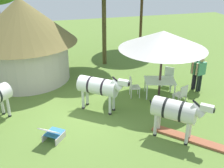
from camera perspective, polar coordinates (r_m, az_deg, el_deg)
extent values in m
plane|color=olive|center=(11.03, -5.85, -5.89)|extent=(36.00, 36.00, 0.00)
cylinder|color=beige|center=(14.29, -17.12, 4.58)|extent=(4.08, 4.08, 1.89)
cone|color=olive|center=(13.77, -18.15, 12.34)|extent=(5.07, 5.07, 2.07)
cylinder|color=#442F31|center=(12.05, 9.94, 2.29)|extent=(0.10, 0.10, 2.15)
cone|color=silver|center=(11.58, 10.46, 8.92)|extent=(3.65, 3.65, 0.74)
cube|color=white|center=(12.18, 9.82, 0.74)|extent=(1.50, 1.27, 0.04)
cylinder|color=silver|center=(12.63, 6.81, -0.01)|extent=(0.06, 0.06, 0.70)
cylinder|color=silver|center=(12.81, 12.02, -0.04)|extent=(0.06, 0.06, 0.70)
cylinder|color=silver|center=(11.88, 7.19, -1.68)|extent=(0.06, 0.06, 0.70)
cylinder|color=silver|center=(12.07, 12.72, -1.69)|extent=(0.06, 0.06, 0.70)
cube|color=silver|center=(13.25, 11.36, 1.34)|extent=(0.61, 0.61, 0.04)
cube|color=silver|center=(13.33, 11.70, 2.51)|extent=(0.34, 0.34, 0.45)
cylinder|color=silver|center=(13.13, 11.81, 0.01)|extent=(0.04, 0.04, 0.45)
cylinder|color=silver|center=(13.23, 10.26, 0.34)|extent=(0.04, 0.04, 0.45)
cylinder|color=silver|center=(13.45, 12.29, 0.56)|extent=(0.04, 0.04, 0.45)
cylinder|color=silver|center=(13.55, 10.77, 0.88)|extent=(0.04, 0.04, 0.45)
cube|color=silver|center=(12.05, 4.70, -0.64)|extent=(0.49, 0.50, 0.04)
cube|color=silver|center=(11.93, 3.84, 0.30)|extent=(0.11, 0.44, 0.45)
cylinder|color=silver|center=(12.35, 5.33, -1.17)|extent=(0.04, 0.04, 0.45)
cylinder|color=silver|center=(12.02, 5.67, -1.96)|extent=(0.04, 0.04, 0.45)
cylinder|color=silver|center=(12.29, 3.68, -1.25)|extent=(0.04, 0.04, 0.45)
cylinder|color=silver|center=(11.95, 3.98, -2.04)|extent=(0.04, 0.04, 0.45)
cube|color=silver|center=(11.69, 13.73, -2.16)|extent=(0.57, 0.56, 0.04)
cube|color=silver|center=(11.49, 14.58, -1.48)|extent=(0.42, 0.22, 0.45)
cylinder|color=silver|center=(11.74, 12.36, -3.11)|extent=(0.04, 0.04, 0.45)
cylinder|color=silver|center=(12.02, 13.51, -2.56)|extent=(0.04, 0.04, 0.45)
cylinder|color=silver|center=(11.56, 13.74, -3.73)|extent=(0.04, 0.04, 0.45)
cylinder|color=silver|center=(11.84, 14.87, -3.16)|extent=(0.04, 0.04, 0.45)
cylinder|color=black|center=(13.24, 16.31, 0.54)|extent=(0.12, 0.12, 0.80)
cylinder|color=black|center=(13.34, 16.68, 0.69)|extent=(0.12, 0.12, 0.80)
cube|color=#4B8964|center=(13.04, 16.85, 3.36)|extent=(0.48, 0.35, 0.57)
cylinder|color=tan|center=(12.84, 16.20, 3.20)|extent=(0.08, 0.08, 0.53)
cylinder|color=tan|center=(13.22, 17.50, 3.65)|extent=(0.08, 0.08, 0.53)
sphere|color=tan|center=(12.90, 17.07, 5.06)|extent=(0.22, 0.22, 0.22)
cylinder|color=black|center=(13.09, 17.20, 0.17)|extent=(0.12, 0.12, 0.81)
cylinder|color=black|center=(13.19, 17.64, 0.29)|extent=(0.12, 0.12, 0.81)
cube|color=#48956F|center=(12.88, 17.80, 3.02)|extent=(0.47, 0.30, 0.57)
cylinder|color=tan|center=(12.71, 17.02, 2.91)|extent=(0.08, 0.08, 0.54)
cylinder|color=tan|center=(13.05, 18.58, 3.27)|extent=(0.08, 0.08, 0.54)
sphere|color=tan|center=(12.74, 18.04, 4.76)|extent=(0.22, 0.22, 0.22)
cube|color=teal|center=(9.63, -11.74, -9.76)|extent=(0.75, 0.75, 0.03)
cube|color=white|center=(9.31, -12.79, -9.39)|extent=(0.71, 0.71, 0.39)
cube|color=silver|center=(9.78, -13.16, -10.09)|extent=(0.40, 0.51, 0.22)
cube|color=silver|center=(9.53, -10.53, -10.86)|extent=(0.40, 0.51, 0.22)
cylinder|color=silver|center=(9.28, 12.68, -5.22)|extent=(1.48, 1.46, 0.67)
cylinder|color=black|center=(9.34, 11.02, -4.84)|extent=(0.53, 0.55, 0.68)
cylinder|color=black|center=(9.23, 14.19, -5.56)|extent=(0.53, 0.55, 0.68)
cylinder|color=silver|center=(9.07, 17.06, -5.19)|extent=(0.60, 0.59, 0.50)
cube|color=silver|center=(8.96, 18.92, -4.68)|extent=(0.41, 0.41, 0.20)
cube|color=black|center=(8.95, 20.02, -5.08)|extent=(0.17, 0.17, 0.12)
cube|color=black|center=(8.97, 17.21, -4.08)|extent=(0.29, 0.28, 0.28)
cylinder|color=silver|center=(9.67, 15.71, -8.78)|extent=(0.11, 0.11, 0.80)
cylinder|color=black|center=(9.87, 15.46, -10.58)|extent=(0.13, 0.13, 0.06)
cylinder|color=silver|center=(9.37, 15.15, -9.90)|extent=(0.11, 0.11, 0.80)
cylinder|color=black|center=(9.58, 14.91, -11.73)|extent=(0.13, 0.13, 0.06)
cylinder|color=silver|center=(9.88, 9.65, -7.34)|extent=(0.11, 0.11, 0.80)
cylinder|color=black|center=(10.08, 9.50, -9.13)|extent=(0.13, 0.13, 0.06)
cylinder|color=silver|center=(9.59, 8.90, -8.38)|extent=(0.11, 0.11, 0.80)
cylinder|color=black|center=(9.79, 8.76, -10.20)|extent=(0.13, 0.13, 0.06)
cylinder|color=black|center=(9.51, 8.26, -4.73)|extent=(0.20, 0.20, 0.53)
cylinder|color=silver|center=(10.77, -2.92, -0.43)|extent=(1.61, 1.47, 0.65)
cylinder|color=black|center=(10.89, -4.38, -0.16)|extent=(0.47, 0.57, 0.66)
cylinder|color=black|center=(10.66, -1.57, -0.68)|extent=(0.47, 0.57, 0.66)
cylinder|color=silver|center=(10.40, 0.90, -0.25)|extent=(0.60, 0.56, 0.50)
cube|color=silver|center=(10.24, 2.35, 0.31)|extent=(0.43, 0.39, 0.20)
cube|color=black|center=(10.19, 3.29, -0.01)|extent=(0.17, 0.17, 0.12)
cube|color=black|center=(10.32, 0.90, 0.76)|extent=(0.31, 0.26, 0.28)
cylinder|color=silver|center=(10.97, 0.33, -3.58)|extent=(0.11, 0.11, 0.78)
cylinder|color=black|center=(11.15, 0.32, -5.22)|extent=(0.13, 0.13, 0.06)
cylinder|color=silver|center=(10.69, -0.42, -4.41)|extent=(0.11, 0.11, 0.78)
cylinder|color=black|center=(10.86, -0.42, -6.07)|extent=(0.13, 0.13, 0.06)
cylinder|color=silver|center=(11.43, -5.11, -2.47)|extent=(0.11, 0.11, 0.78)
cylinder|color=black|center=(11.60, -5.05, -4.05)|extent=(0.13, 0.13, 0.06)
cylinder|color=silver|center=(11.16, -5.97, -3.23)|extent=(0.11, 0.11, 0.78)
cylinder|color=black|center=(11.33, -5.89, -4.84)|extent=(0.13, 0.13, 0.06)
cylinder|color=black|center=(11.17, -6.71, -0.19)|extent=(0.22, 0.19, 0.53)
cylinder|color=silver|center=(11.26, -20.50, -4.54)|extent=(0.11, 0.11, 0.77)
cylinder|color=black|center=(11.43, -20.24, -6.09)|extent=(0.13, 0.13, 0.06)
cylinder|color=silver|center=(11.51, -21.60, -4.07)|extent=(0.11, 0.11, 0.77)
cylinder|color=black|center=(11.68, -21.34, -5.60)|extent=(0.13, 0.13, 0.06)
cylinder|color=black|center=(11.29, -20.49, -1.48)|extent=(0.20, 0.20, 0.53)
cylinder|color=brown|center=(18.05, -21.73, 10.11)|extent=(0.18, 0.18, 3.17)
cylinder|color=#48311B|center=(18.71, 5.99, 12.91)|extent=(0.18, 0.18, 3.65)
cylinder|color=#4A4021|center=(15.48, -1.61, 10.84)|extent=(0.23, 0.23, 3.79)
cube|color=#A2583C|center=(9.80, 16.16, -10.88)|extent=(2.18, 2.28, 0.08)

